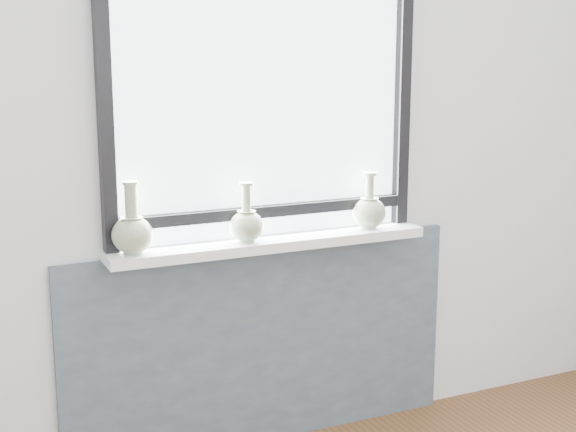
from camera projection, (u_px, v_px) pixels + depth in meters
name	position (u px, v px, depth m)	size (l,w,h in m)	color
back_wall	(261.00, 135.00, 3.19)	(3.60, 0.02, 2.60)	silver
apron_panel	(265.00, 344.00, 3.34)	(1.70, 0.03, 0.86)	#50626B
windowsill	(271.00, 243.00, 3.18)	(1.32, 0.18, 0.04)	white
window	(264.00, 100.00, 3.13)	(1.30, 0.06, 1.05)	black
vase_a	(132.00, 231.00, 2.92)	(0.15, 0.15, 0.27)	#9CAC88
vase_b	(247.00, 224.00, 3.11)	(0.13, 0.13, 0.23)	#9CAC88
vase_c	(369.00, 211.00, 3.34)	(0.14, 0.14, 0.24)	#9CAC88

